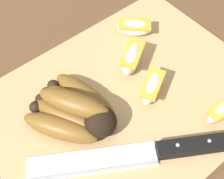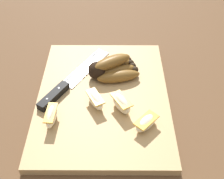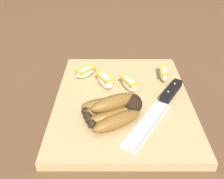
{
  "view_description": "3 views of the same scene",
  "coord_description": "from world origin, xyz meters",
  "px_view_note": "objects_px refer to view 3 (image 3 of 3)",
  "views": [
    {
      "loc": [
        0.2,
        0.21,
        0.43
      ],
      "look_at": [
        0.04,
        0.01,
        0.06
      ],
      "focal_mm": 49.92,
      "sensor_mm": 36.0,
      "label": 1
    },
    {
      "loc": [
        -0.51,
        -0.01,
        0.54
      ],
      "look_at": [
        0.02,
        -0.01,
        0.04
      ],
      "focal_mm": 46.87,
      "sensor_mm": 36.0,
      "label": 2
    },
    {
      "loc": [
        0.56,
        -0.01,
        0.38
      ],
      "look_at": [
        -0.0,
        -0.01,
        0.03
      ],
      "focal_mm": 42.59,
      "sensor_mm": 36.0,
      "label": 3
    }
  ],
  "objects_px": {
    "chefs_knife": "(164,101)",
    "apple_wedge_near": "(129,83)",
    "banana_bunch": "(114,110)",
    "apple_wedge_far": "(105,80)",
    "apple_wedge_middle": "(164,73)",
    "apple_wedge_extra": "(86,72)"
  },
  "relations": [
    {
      "from": "banana_bunch",
      "to": "apple_wedge_extra",
      "type": "height_order",
      "value": "banana_bunch"
    },
    {
      "from": "apple_wedge_middle",
      "to": "apple_wedge_extra",
      "type": "bearing_deg",
      "value": -94.1
    },
    {
      "from": "apple_wedge_extra",
      "to": "banana_bunch",
      "type": "bearing_deg",
      "value": 22.76
    },
    {
      "from": "banana_bunch",
      "to": "chefs_knife",
      "type": "relative_size",
      "value": 0.55
    },
    {
      "from": "apple_wedge_middle",
      "to": "apple_wedge_far",
      "type": "xyz_separation_m",
      "value": [
        0.04,
        -0.16,
        0.0
      ]
    },
    {
      "from": "chefs_knife",
      "to": "apple_wedge_extra",
      "type": "bearing_deg",
      "value": -123.64
    },
    {
      "from": "chefs_knife",
      "to": "apple_wedge_extra",
      "type": "xyz_separation_m",
      "value": [
        -0.13,
        -0.2,
        0.01
      ]
    },
    {
      "from": "chefs_knife",
      "to": "apple_wedge_far",
      "type": "height_order",
      "value": "apple_wedge_far"
    },
    {
      "from": "chefs_knife",
      "to": "apple_wedge_middle",
      "type": "distance_m",
      "value": 0.12
    },
    {
      "from": "banana_bunch",
      "to": "apple_wedge_middle",
      "type": "height_order",
      "value": "banana_bunch"
    },
    {
      "from": "apple_wedge_middle",
      "to": "apple_wedge_extra",
      "type": "xyz_separation_m",
      "value": [
        -0.02,
        -0.21,
        -0.0
      ]
    },
    {
      "from": "chefs_knife",
      "to": "apple_wedge_near",
      "type": "relative_size",
      "value": 3.71
    },
    {
      "from": "apple_wedge_far",
      "to": "chefs_knife",
      "type": "bearing_deg",
      "value": 61.85
    },
    {
      "from": "apple_wedge_middle",
      "to": "apple_wedge_far",
      "type": "height_order",
      "value": "apple_wedge_far"
    },
    {
      "from": "chefs_knife",
      "to": "apple_wedge_near",
      "type": "xyz_separation_m",
      "value": [
        -0.06,
        -0.08,
        0.01
      ]
    },
    {
      "from": "apple_wedge_middle",
      "to": "apple_wedge_far",
      "type": "distance_m",
      "value": 0.16
    },
    {
      "from": "banana_bunch",
      "to": "chefs_knife",
      "type": "xyz_separation_m",
      "value": [
        -0.05,
        0.12,
        -0.01
      ]
    },
    {
      "from": "apple_wedge_near",
      "to": "apple_wedge_middle",
      "type": "bearing_deg",
      "value": 118.52
    },
    {
      "from": "chefs_knife",
      "to": "apple_wedge_middle",
      "type": "xyz_separation_m",
      "value": [
        -0.12,
        0.02,
        0.01
      ]
    },
    {
      "from": "apple_wedge_near",
      "to": "apple_wedge_far",
      "type": "relative_size",
      "value": 0.98
    },
    {
      "from": "banana_bunch",
      "to": "apple_wedge_near",
      "type": "xyz_separation_m",
      "value": [
        -0.12,
        0.04,
        -0.0
      ]
    },
    {
      "from": "apple_wedge_far",
      "to": "apple_wedge_middle",
      "type": "bearing_deg",
      "value": 103.88
    }
  ]
}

